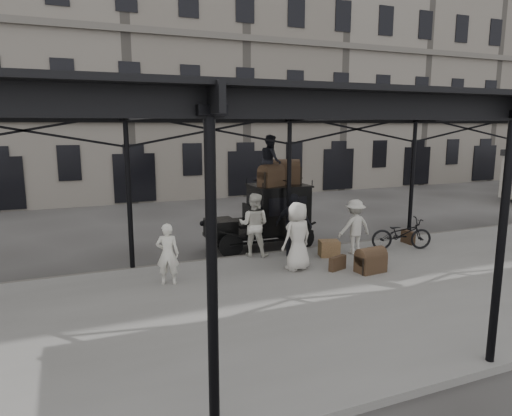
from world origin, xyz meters
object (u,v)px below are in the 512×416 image
(bicycle, at_px, (402,234))
(steamer_trunk_roof_near, at_px, (271,177))
(porter_left, at_px, (168,254))
(steamer_trunk_platform, at_px, (371,262))
(taxi, at_px, (270,213))
(porter_official, at_px, (294,225))

(bicycle, xyz_separation_m, steamer_trunk_roof_near, (-3.75, 2.14, 1.81))
(bicycle, distance_m, steamer_trunk_roof_near, 4.68)
(porter_left, distance_m, steamer_trunk_platform, 5.56)
(steamer_trunk_roof_near, bearing_deg, taxi, 49.44)
(steamer_trunk_roof_near, bearing_deg, porter_official, -108.36)
(taxi, distance_m, porter_official, 1.73)
(taxi, bearing_deg, steamer_trunk_platform, -72.07)
(taxi, relative_size, steamer_trunk_platform, 4.54)
(steamer_trunk_roof_near, bearing_deg, bicycle, -52.21)
(taxi, xyz_separation_m, porter_left, (-4.12, -2.75, -0.25))
(bicycle, bearing_deg, steamer_trunk_platform, 141.44)
(taxi, xyz_separation_m, steamer_trunk_platform, (1.28, -3.96, -0.76))
(taxi, height_order, porter_left, taxi)
(bicycle, height_order, steamer_trunk_platform, bicycle)
(porter_official, bearing_deg, steamer_trunk_roof_near, -40.82)
(porter_left, relative_size, bicycle, 0.80)
(steamer_trunk_roof_near, height_order, steamer_trunk_platform, steamer_trunk_roof_near)
(steamer_trunk_platform, bearing_deg, porter_left, 161.84)
(porter_left, bearing_deg, bicycle, -158.06)
(taxi, height_order, bicycle, taxi)
(porter_official, bearing_deg, porter_left, 58.88)
(steamer_trunk_roof_near, bearing_deg, steamer_trunk_platform, -92.34)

